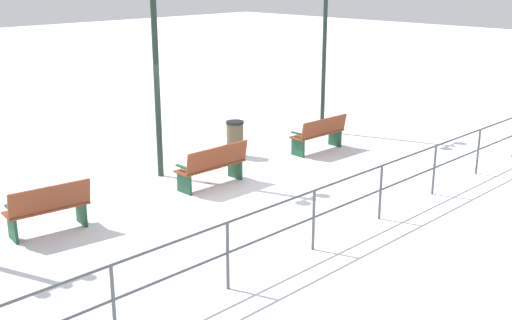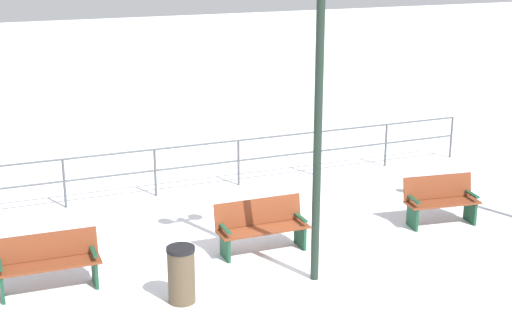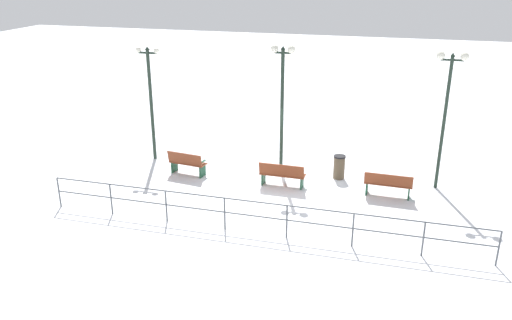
# 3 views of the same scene
# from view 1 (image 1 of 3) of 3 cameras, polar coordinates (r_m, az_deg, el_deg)

# --- Properties ---
(ground_plane) EXTENTS (80.00, 80.00, 0.00)m
(ground_plane) POSITION_cam_1_polar(r_m,az_deg,el_deg) (13.75, -4.14, -2.24)
(ground_plane) COLOR white
(ground_plane) RESTS_ON ground
(bench_nearest) EXTENTS (0.56, 1.63, 0.89)m
(bench_nearest) POSITION_cam_1_polar(r_m,az_deg,el_deg) (16.17, 5.70, 2.39)
(bench_nearest) COLOR brown
(bench_nearest) RESTS_ON ground
(bench_second) EXTENTS (0.56, 1.63, 0.92)m
(bench_second) POSITION_cam_1_polar(r_m,az_deg,el_deg) (13.52, -3.87, -0.45)
(bench_second) COLOR brown
(bench_second) RESTS_ON ground
(bench_third) EXTENTS (0.71, 1.48, 0.93)m
(bench_third) POSITION_cam_1_polar(r_m,az_deg,el_deg) (11.66, -18.07, -4.10)
(bench_third) COLOR brown
(bench_third) RESTS_ON ground
(lamppost_near) EXTENTS (0.29, 1.03, 4.84)m
(lamppost_near) POSITION_cam_1_polar(r_m,az_deg,el_deg) (17.75, 6.24, 13.24)
(lamppost_near) COLOR #1E2D23
(lamppost_near) RESTS_ON ground
(lamppost_middle) EXTENTS (0.29, 0.90, 4.82)m
(lamppost_middle) POSITION_cam_1_polar(r_m,az_deg,el_deg) (13.82, -9.08, 11.67)
(lamppost_middle) COLOR #1E2D23
(lamppost_middle) RESTS_ON ground
(waterfront_railing) EXTENTS (0.05, 13.39, 1.05)m
(waterfront_railing) POSITION_cam_1_polar(r_m,az_deg,el_deg) (11.14, 8.35, -3.14)
(waterfront_railing) COLOR #4C5156
(waterfront_railing) RESTS_ON ground
(trash_bin) EXTENTS (0.44, 0.44, 0.89)m
(trash_bin) POSITION_cam_1_polar(r_m,az_deg,el_deg) (15.67, -1.89, 1.90)
(trash_bin) COLOR brown
(trash_bin) RESTS_ON ground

